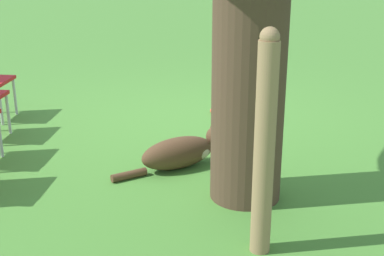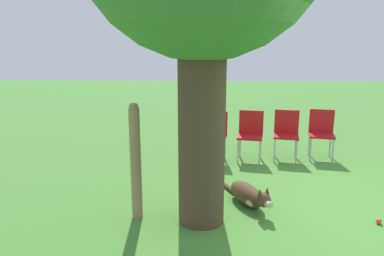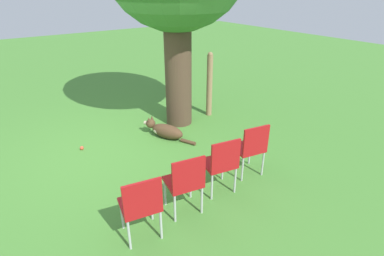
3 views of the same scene
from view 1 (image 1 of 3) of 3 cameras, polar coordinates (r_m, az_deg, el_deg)
The scene contains 4 objects.
ground_plane at distance 5.68m, azimuth -0.12°, elevation -0.32°, with size 30.00×30.00×0.00m, color #478433.
dog at distance 4.75m, azimuth -0.88°, elevation -2.47°, with size 1.10×0.60×0.38m.
fence_post at distance 3.28m, azimuth 7.74°, elevation -1.85°, with size 0.13×0.13×1.45m.
tennis_ball at distance 6.25m, azimuth 2.25°, elevation 1.85°, with size 0.07×0.07×0.07m.
Camera 1 is at (0.45, 5.33, 1.91)m, focal length 50.00 mm.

